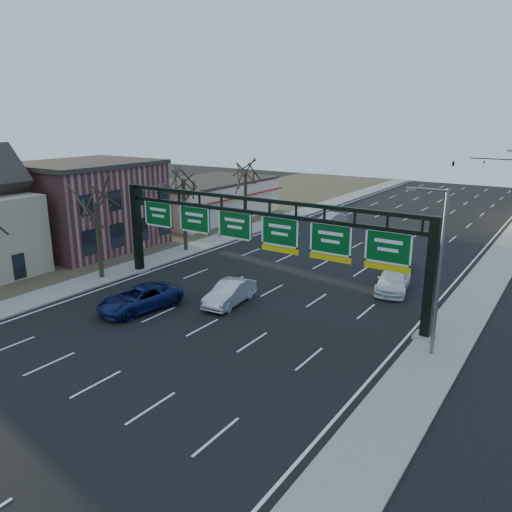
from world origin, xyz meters
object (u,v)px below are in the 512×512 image
Objects in this scene: sign_gantry at (259,235)px; car_silver_sedan at (230,293)px; car_blue_suv at (140,298)px; car_white_wagon at (393,280)px.

car_silver_sedan is at bearing -121.36° from sign_gantry.
car_white_wagon is (12.72, 13.06, -0.03)m from car_blue_suv.
car_silver_sedan is 12.23m from car_white_wagon.
sign_gantry is 5.13× the size of car_silver_sedan.
car_blue_suv is at bearing -141.46° from car_silver_sedan.
car_blue_suv reaches higher than car_white_wagon.
sign_gantry reaches higher than car_blue_suv.
car_silver_sedan reaches higher than car_white_wagon.
car_white_wagon is (7.25, 7.01, -3.86)m from sign_gantry.
sign_gantry is 9.01m from car_blue_suv.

